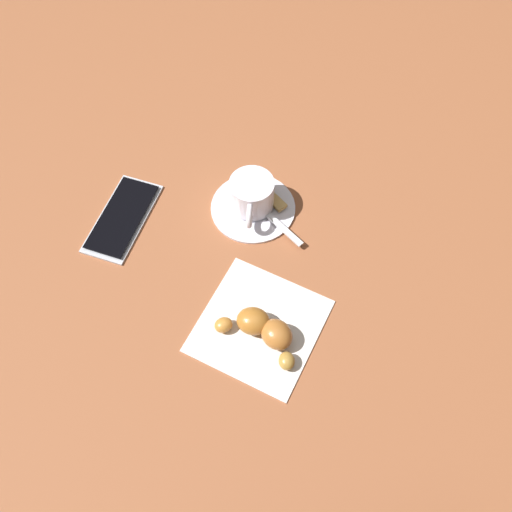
{
  "coord_description": "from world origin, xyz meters",
  "views": [
    {
      "loc": [
        -0.39,
        -0.15,
        0.72
      ],
      "look_at": [
        0.0,
        -0.01,
        0.02
      ],
      "focal_mm": 40.39,
      "sensor_mm": 36.0,
      "label": 1
    }
  ],
  "objects_px": {
    "sugar_packet": "(269,195)",
    "cell_phone": "(122,217)",
    "saucer": "(253,207)",
    "napkin": "(259,325)",
    "teaspoon": "(259,206)",
    "croissant": "(264,330)",
    "espresso_cup": "(252,194)"
  },
  "relations": [
    {
      "from": "saucer",
      "to": "sugar_packet",
      "type": "height_order",
      "value": "sugar_packet"
    },
    {
      "from": "saucer",
      "to": "napkin",
      "type": "xyz_separation_m",
      "value": [
        -0.18,
        -0.08,
        -0.0
      ]
    },
    {
      "from": "espresso_cup",
      "to": "croissant",
      "type": "relative_size",
      "value": 0.76
    },
    {
      "from": "espresso_cup",
      "to": "saucer",
      "type": "bearing_deg",
      "value": -120.15
    },
    {
      "from": "croissant",
      "to": "cell_phone",
      "type": "relative_size",
      "value": 0.81
    },
    {
      "from": "saucer",
      "to": "cell_phone",
      "type": "relative_size",
      "value": 0.86
    },
    {
      "from": "espresso_cup",
      "to": "teaspoon",
      "type": "relative_size",
      "value": 0.71
    },
    {
      "from": "teaspoon",
      "to": "napkin",
      "type": "bearing_deg",
      "value": -160.07
    },
    {
      "from": "teaspoon",
      "to": "croissant",
      "type": "bearing_deg",
      "value": -158.5
    },
    {
      "from": "sugar_packet",
      "to": "cell_phone",
      "type": "relative_size",
      "value": 0.44
    },
    {
      "from": "croissant",
      "to": "saucer",
      "type": "bearing_deg",
      "value": 23.86
    },
    {
      "from": "espresso_cup",
      "to": "cell_phone",
      "type": "height_order",
      "value": "espresso_cup"
    },
    {
      "from": "sugar_packet",
      "to": "teaspoon",
      "type": "bearing_deg",
      "value": 102.47
    },
    {
      "from": "teaspoon",
      "to": "cell_phone",
      "type": "xyz_separation_m",
      "value": [
        -0.09,
        0.19,
        -0.01
      ]
    },
    {
      "from": "croissant",
      "to": "sugar_packet",
      "type": "bearing_deg",
      "value": 17.36
    },
    {
      "from": "napkin",
      "to": "cell_phone",
      "type": "distance_m",
      "value": 0.27
    },
    {
      "from": "sugar_packet",
      "to": "napkin",
      "type": "xyz_separation_m",
      "value": [
        -0.21,
        -0.06,
        -0.01
      ]
    },
    {
      "from": "napkin",
      "to": "saucer",
      "type": "bearing_deg",
      "value": 22.48
    },
    {
      "from": "saucer",
      "to": "napkin",
      "type": "distance_m",
      "value": 0.2
    },
    {
      "from": "espresso_cup",
      "to": "croissant",
      "type": "height_order",
      "value": "espresso_cup"
    },
    {
      "from": "espresso_cup",
      "to": "teaspoon",
      "type": "xyz_separation_m",
      "value": [
        -0.0,
        -0.01,
        -0.02
      ]
    },
    {
      "from": "saucer",
      "to": "teaspoon",
      "type": "xyz_separation_m",
      "value": [
        0.0,
        -0.01,
        0.01
      ]
    },
    {
      "from": "teaspoon",
      "to": "sugar_packet",
      "type": "relative_size",
      "value": 1.95
    },
    {
      "from": "napkin",
      "to": "cell_phone",
      "type": "xyz_separation_m",
      "value": [
        0.1,
        0.25,
        0.0
      ]
    },
    {
      "from": "napkin",
      "to": "croissant",
      "type": "relative_size",
      "value": 1.31
    },
    {
      "from": "espresso_cup",
      "to": "teaspoon",
      "type": "bearing_deg",
      "value": -97.23
    },
    {
      "from": "sugar_packet",
      "to": "cell_phone",
      "type": "xyz_separation_m",
      "value": [
        -0.11,
        0.2,
        -0.01
      ]
    },
    {
      "from": "sugar_packet",
      "to": "croissant",
      "type": "distance_m",
      "value": 0.23
    },
    {
      "from": "teaspoon",
      "to": "cell_phone",
      "type": "distance_m",
      "value": 0.21
    },
    {
      "from": "saucer",
      "to": "teaspoon",
      "type": "bearing_deg",
      "value": -89.81
    },
    {
      "from": "saucer",
      "to": "teaspoon",
      "type": "height_order",
      "value": "teaspoon"
    },
    {
      "from": "sugar_packet",
      "to": "espresso_cup",
      "type": "bearing_deg",
      "value": 79.61
    }
  ]
}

